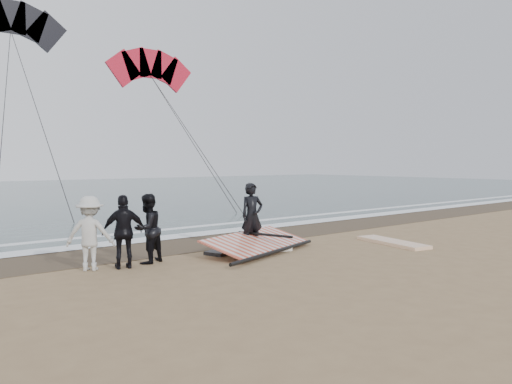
% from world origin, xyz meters
% --- Properties ---
extents(ground, '(120.00, 120.00, 0.00)m').
position_xyz_m(ground, '(0.00, 0.00, 0.00)').
color(ground, '#8C704C').
rests_on(ground, ground).
extents(sea, '(120.00, 54.00, 0.02)m').
position_xyz_m(sea, '(0.00, 33.00, 0.01)').
color(sea, '#233838').
rests_on(sea, ground).
extents(wet_sand, '(120.00, 2.80, 0.01)m').
position_xyz_m(wet_sand, '(0.00, 4.50, 0.01)').
color(wet_sand, '#4C3D2B').
rests_on(wet_sand, ground).
extents(foam_near, '(120.00, 0.90, 0.01)m').
position_xyz_m(foam_near, '(0.00, 5.90, 0.03)').
color(foam_near, white).
rests_on(foam_near, sea).
extents(foam_far, '(120.00, 0.45, 0.01)m').
position_xyz_m(foam_far, '(0.00, 7.60, 0.03)').
color(foam_far, white).
rests_on(foam_far, sea).
extents(man_main, '(0.76, 0.56, 1.90)m').
position_xyz_m(man_main, '(-1.15, 2.56, 0.95)').
color(man_main, black).
rests_on(man_main, ground).
extents(board_white, '(1.18, 2.59, 0.10)m').
position_xyz_m(board_white, '(2.71, 0.51, 0.05)').
color(board_white, white).
rests_on(board_white, ground).
extents(board_cream, '(1.06, 2.34, 0.09)m').
position_xyz_m(board_cream, '(-0.54, 2.75, 0.05)').
color(board_cream, silver).
rests_on(board_cream, ground).
extents(trio_cluster, '(2.55, 1.24, 1.73)m').
position_xyz_m(trio_cluster, '(-5.18, 2.61, 0.86)').
color(trio_cluster, black).
rests_on(trio_cluster, ground).
extents(sail_rig, '(3.92, 2.70, 0.49)m').
position_xyz_m(sail_rig, '(-1.39, 2.28, 0.19)').
color(sail_rig, black).
rests_on(sail_rig, ground).
extents(kite_red, '(7.34, 7.06, 16.50)m').
position_xyz_m(kite_red, '(6.69, 23.68, 8.82)').
color(kite_red, red).
rests_on(kite_red, ground).
extents(kite_dark, '(7.48, 6.70, 16.82)m').
position_xyz_m(kite_dark, '(-2.13, 24.64, 10.67)').
color(kite_dark, black).
rests_on(kite_dark, ground).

